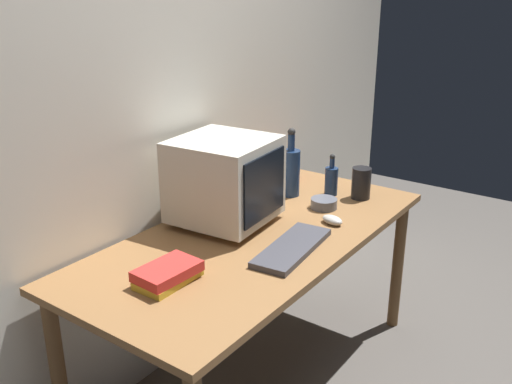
{
  "coord_description": "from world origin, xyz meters",
  "views": [
    {
      "loc": [
        -1.73,
        -1.24,
        1.69
      ],
      "look_at": [
        0.0,
        0.0,
        0.9
      ],
      "focal_mm": 40.0,
      "sensor_mm": 36.0,
      "label": 1
    }
  ],
  "objects_px": {
    "keyboard": "(292,248)",
    "bottle_short": "(331,180)",
    "book_stack": "(168,274)",
    "mug": "(291,171)",
    "computer_mouse": "(332,220)",
    "bottle_tall": "(291,171)",
    "crt_monitor": "(225,180)",
    "metal_canister": "(361,183)",
    "cd_spindle": "(324,203)"
  },
  "relations": [
    {
      "from": "book_stack",
      "to": "metal_canister",
      "type": "distance_m",
      "value": 1.14
    },
    {
      "from": "bottle_short",
      "to": "mug",
      "type": "xyz_separation_m",
      "value": [
        0.07,
        0.28,
        -0.03
      ]
    },
    {
      "from": "book_stack",
      "to": "mug",
      "type": "height_order",
      "value": "mug"
    },
    {
      "from": "bottle_short",
      "to": "keyboard",
      "type": "bearing_deg",
      "value": -164.39
    },
    {
      "from": "crt_monitor",
      "to": "metal_canister",
      "type": "xyz_separation_m",
      "value": [
        0.61,
        -0.34,
        -0.12
      ]
    },
    {
      "from": "metal_canister",
      "to": "cd_spindle",
      "type": "bearing_deg",
      "value": 159.77
    },
    {
      "from": "computer_mouse",
      "to": "bottle_tall",
      "type": "xyz_separation_m",
      "value": [
        0.19,
        0.33,
        0.11
      ]
    },
    {
      "from": "keyboard",
      "to": "bottle_tall",
      "type": "distance_m",
      "value": 0.62
    },
    {
      "from": "crt_monitor",
      "to": "bottle_tall",
      "type": "bearing_deg",
      "value": -5.3
    },
    {
      "from": "bottle_short",
      "to": "computer_mouse",
      "type": "bearing_deg",
      "value": -150.31
    },
    {
      "from": "keyboard",
      "to": "computer_mouse",
      "type": "bearing_deg",
      "value": -6.8
    },
    {
      "from": "keyboard",
      "to": "bottle_short",
      "type": "relative_size",
      "value": 2.07
    },
    {
      "from": "crt_monitor",
      "to": "bottle_short",
      "type": "height_order",
      "value": "crt_monitor"
    },
    {
      "from": "crt_monitor",
      "to": "bottle_short",
      "type": "relative_size",
      "value": 2.06
    },
    {
      "from": "keyboard",
      "to": "cd_spindle",
      "type": "relative_size",
      "value": 3.5
    },
    {
      "from": "bottle_short",
      "to": "mug",
      "type": "height_order",
      "value": "bottle_short"
    },
    {
      "from": "cd_spindle",
      "to": "keyboard",
      "type": "bearing_deg",
      "value": -165.62
    },
    {
      "from": "crt_monitor",
      "to": "bottle_short",
      "type": "bearing_deg",
      "value": -19.21
    },
    {
      "from": "bottle_tall",
      "to": "bottle_short",
      "type": "relative_size",
      "value": 1.63
    },
    {
      "from": "bottle_tall",
      "to": "bottle_short",
      "type": "xyz_separation_m",
      "value": [
        0.12,
        -0.16,
        -0.05
      ]
    },
    {
      "from": "crt_monitor",
      "to": "keyboard",
      "type": "relative_size",
      "value": 0.99
    },
    {
      "from": "bottle_tall",
      "to": "bottle_short",
      "type": "bearing_deg",
      "value": -52.64
    },
    {
      "from": "crt_monitor",
      "to": "mug",
      "type": "bearing_deg",
      "value": 6.84
    },
    {
      "from": "bottle_tall",
      "to": "metal_canister",
      "type": "height_order",
      "value": "bottle_tall"
    },
    {
      "from": "keyboard",
      "to": "bottle_tall",
      "type": "bearing_deg",
      "value": 26.72
    },
    {
      "from": "crt_monitor",
      "to": "bottle_tall",
      "type": "xyz_separation_m",
      "value": [
        0.45,
        -0.04,
        -0.07
      ]
    },
    {
      "from": "crt_monitor",
      "to": "metal_canister",
      "type": "distance_m",
      "value": 0.71
    },
    {
      "from": "book_stack",
      "to": "computer_mouse",
      "type": "bearing_deg",
      "value": -15.69
    },
    {
      "from": "metal_canister",
      "to": "bottle_tall",
      "type": "bearing_deg",
      "value": 118.57
    },
    {
      "from": "keyboard",
      "to": "metal_canister",
      "type": "relative_size",
      "value": 2.8
    },
    {
      "from": "keyboard",
      "to": "bottle_short",
      "type": "distance_m",
      "value": 0.65
    },
    {
      "from": "bottle_short",
      "to": "mug",
      "type": "distance_m",
      "value": 0.29
    },
    {
      "from": "bottle_tall",
      "to": "cd_spindle",
      "type": "relative_size",
      "value": 2.76
    },
    {
      "from": "book_stack",
      "to": "cd_spindle",
      "type": "height_order",
      "value": "book_stack"
    },
    {
      "from": "computer_mouse",
      "to": "bottle_tall",
      "type": "bearing_deg",
      "value": 73.82
    },
    {
      "from": "computer_mouse",
      "to": "mug",
      "type": "xyz_separation_m",
      "value": [
        0.38,
        0.45,
        0.03
      ]
    },
    {
      "from": "keyboard",
      "to": "bottle_tall",
      "type": "xyz_separation_m",
      "value": [
        0.51,
        0.33,
        0.11
      ]
    },
    {
      "from": "crt_monitor",
      "to": "book_stack",
      "type": "height_order",
      "value": "crt_monitor"
    },
    {
      "from": "bottle_short",
      "to": "book_stack",
      "type": "height_order",
      "value": "bottle_short"
    },
    {
      "from": "bottle_short",
      "to": "cd_spindle",
      "type": "height_order",
      "value": "bottle_short"
    },
    {
      "from": "crt_monitor",
      "to": "metal_canister",
      "type": "relative_size",
      "value": 2.79
    },
    {
      "from": "keyboard",
      "to": "computer_mouse",
      "type": "xyz_separation_m",
      "value": [
        0.32,
        -0.0,
        0.01
      ]
    },
    {
      "from": "bottle_short",
      "to": "mug",
      "type": "bearing_deg",
      "value": 74.98
    },
    {
      "from": "computer_mouse",
      "to": "metal_canister",
      "type": "distance_m",
      "value": 0.36
    },
    {
      "from": "bottle_short",
      "to": "book_stack",
      "type": "bearing_deg",
      "value": 177.89
    },
    {
      "from": "mug",
      "to": "bottle_short",
      "type": "bearing_deg",
      "value": -105.02
    },
    {
      "from": "crt_monitor",
      "to": "bottle_short",
      "type": "distance_m",
      "value": 0.61
    },
    {
      "from": "bottle_tall",
      "to": "mug",
      "type": "height_order",
      "value": "bottle_tall"
    },
    {
      "from": "computer_mouse",
      "to": "metal_canister",
      "type": "relative_size",
      "value": 0.67
    },
    {
      "from": "computer_mouse",
      "to": "book_stack",
      "type": "relative_size",
      "value": 0.44
    }
  ]
}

